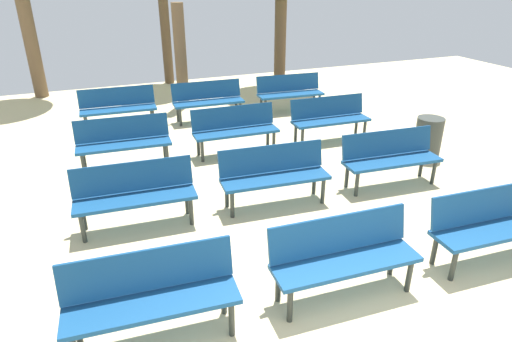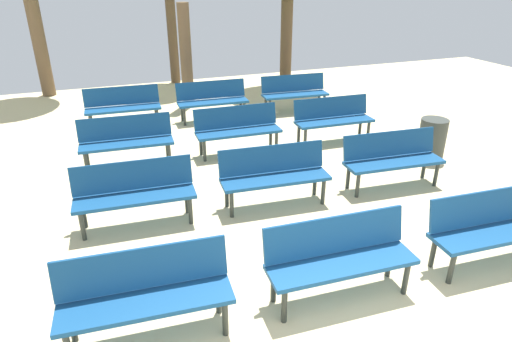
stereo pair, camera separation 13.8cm
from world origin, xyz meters
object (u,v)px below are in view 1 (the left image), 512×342
object	(u,v)px
bench_r3_c0	(118,106)
tree_3	(181,56)
bench_r0_c0	(151,292)
bench_r2_c1	(235,127)
trash_bin	(428,138)
bench_r0_c1	(343,253)
bench_r0_c2	(493,221)
bench_r3_c1	(208,98)
bench_r3_c2	(290,91)
bench_r1_c2	(390,155)
bench_r1_c1	(274,172)
bench_r1_c0	(135,192)
bench_r2_c0	(123,140)
bench_r2_c2	(330,116)

from	to	relation	value
bench_r3_c0	tree_3	bearing A→B (deg)	37.20
bench_r0_c0	bench_r2_c1	xyz separation A→B (m)	(2.25, 4.09, 0.00)
bench_r2_c1	trash_bin	distance (m)	3.59
bench_r0_c1	bench_r3_c0	world-z (taller)	same
bench_r0_c2	bench_r2_c1	size ratio (longest dim) A/B	1.01
bench_r3_c0	bench_r3_c1	distance (m)	1.98
bench_r0_c0	bench_r3_c2	bearing A→B (deg)	58.73
bench_r1_c2	bench_r3_c1	distance (m)	4.67
bench_r1_c2	trash_bin	size ratio (longest dim) A/B	2.16
bench_r0_c1	bench_r2_c1	bearing A→B (deg)	89.30
bench_r1_c1	bench_r1_c2	distance (m)	2.00
bench_r0_c1	tree_3	size ratio (longest dim) A/B	0.65
bench_r3_c0	bench_r0_c1	bearing A→B (deg)	-73.23
bench_r1_c0	bench_r1_c2	size ratio (longest dim) A/B	1.00
bench_r2_c1	trash_bin	world-z (taller)	bench_r2_c1
tree_3	bench_r2_c1	bearing A→B (deg)	-86.91
bench_r2_c0	bench_r2_c2	bearing A→B (deg)	0.81
bench_r1_c0	bench_r3_c0	distance (m)	4.27
bench_r2_c0	tree_3	size ratio (longest dim) A/B	0.65
bench_r2_c2	bench_r3_c1	distance (m)	2.91
bench_r2_c2	bench_r3_c2	xyz separation A→B (m)	(0.13, 2.11, 0.00)
bench_r3_c0	bench_r2_c2	bearing A→B (deg)	-28.58
bench_r3_c0	trash_bin	world-z (taller)	bench_r3_c0
bench_r3_c1	bench_r1_c0	bearing A→B (deg)	-115.90
bench_r1_c0	bench_r1_c2	distance (m)	3.99
bench_r2_c2	bench_r1_c1	bearing A→B (deg)	-134.06
bench_r1_c2	bench_r1_c0	bearing A→B (deg)	-178.85
bench_r0_c1	trash_bin	world-z (taller)	bench_r0_c1
bench_r1_c1	bench_r2_c1	distance (m)	2.11
bench_r3_c0	trash_bin	bearing A→B (deg)	-33.89
bench_r1_c2	bench_r0_c1	bearing A→B (deg)	-132.16
bench_r1_c1	trash_bin	xyz separation A→B (m)	(3.38, 0.57, -0.13)
bench_r3_c1	bench_r2_c1	bearing A→B (deg)	-89.85
bench_r1_c1	bench_r3_c1	xyz separation A→B (m)	(0.21, 4.21, 0.00)
bench_r1_c0	bench_r2_c1	distance (m)	2.89
bench_r3_c2	trash_bin	bearing A→B (deg)	-68.32
bench_r3_c2	bench_r0_c1	bearing A→B (deg)	-106.72
bench_r0_c2	bench_r2_c0	bearing A→B (deg)	133.67
bench_r3_c1	trash_bin	distance (m)	4.83
bench_r0_c0	bench_r1_c2	size ratio (longest dim) A/B	1.00
bench_r1_c2	bench_r3_c1	world-z (taller)	same
bench_r0_c1	bench_r2_c0	distance (m)	4.67
bench_r3_c1	trash_bin	xyz separation A→B (m)	(3.17, -3.64, -0.13)
bench_r0_c0	bench_r1_c0	bearing A→B (deg)	90.54
bench_r1_c2	bench_r2_c2	world-z (taller)	same
bench_r0_c2	bench_r2_c2	world-z (taller)	same
bench_r0_c2	bench_r1_c0	xyz separation A→B (m)	(-3.84, 2.35, 0.00)
bench_r0_c1	bench_r3_c1	world-z (taller)	same
bench_r0_c0	bench_r3_c2	world-z (taller)	same
bench_r3_c0	tree_3	size ratio (longest dim) A/B	0.65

